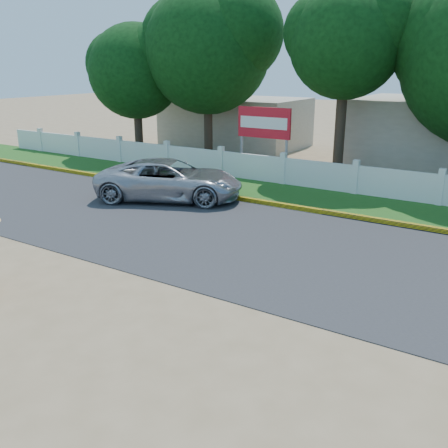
# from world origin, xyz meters

# --- Properties ---
(ground) EXTENTS (120.00, 120.00, 0.00)m
(ground) POSITION_xyz_m (0.00, 0.00, 0.00)
(ground) COLOR #9E8460
(ground) RESTS_ON ground
(road) EXTENTS (60.00, 7.00, 0.02)m
(road) POSITION_xyz_m (0.00, 4.50, 0.01)
(road) COLOR #38383A
(road) RESTS_ON ground
(grass_verge) EXTENTS (60.00, 3.50, 0.03)m
(grass_verge) POSITION_xyz_m (0.00, 9.75, 0.01)
(grass_verge) COLOR #2D601E
(grass_verge) RESTS_ON ground
(curb) EXTENTS (40.00, 0.18, 0.16)m
(curb) POSITION_xyz_m (0.00, 8.05, 0.08)
(curb) COLOR yellow
(curb) RESTS_ON ground
(fence) EXTENTS (40.00, 0.10, 1.10)m
(fence) POSITION_xyz_m (0.00, 11.20, 0.55)
(fence) COLOR silver
(fence) RESTS_ON ground
(building_far) EXTENTS (8.00, 5.00, 2.80)m
(building_far) POSITION_xyz_m (-10.00, 19.00, 1.40)
(building_far) COLOR #B7AD99
(building_far) RESTS_ON ground
(vehicle) EXTENTS (5.73, 4.32, 1.45)m
(vehicle) POSITION_xyz_m (-5.40, 6.86, 0.72)
(vehicle) COLOR #A7A8AF
(vehicle) RESTS_ON ground
(billboard) EXTENTS (2.50, 0.13, 2.95)m
(billboard) POSITION_xyz_m (-4.51, 12.30, 2.14)
(billboard) COLOR gray
(billboard) RESTS_ON ground
(tree_row) EXTENTS (33.14, 7.91, 8.71)m
(tree_row) POSITION_xyz_m (1.25, 14.49, 5.16)
(tree_row) COLOR #473828
(tree_row) RESTS_ON ground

